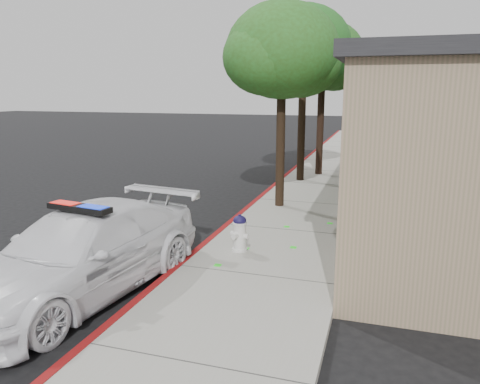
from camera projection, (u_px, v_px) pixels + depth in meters
name	position (u px, v px, depth m)	size (l,w,h in m)	color
ground	(176.00, 272.00, 9.14)	(120.00, 120.00, 0.00)	black
sidewalk	(286.00, 232.00, 11.45)	(3.20, 60.00, 0.15)	gray
red_curb	(227.00, 227.00, 11.90)	(0.14, 60.00, 0.16)	maroon
clapboard_building	(475.00, 134.00, 15.11)	(7.30, 20.89, 4.24)	#967B62
police_car	(83.00, 252.00, 8.07)	(2.85, 5.43, 1.62)	white
fire_hydrant	(240.00, 233.00, 9.82)	(0.46, 0.40, 0.81)	silver
street_tree_near	(283.00, 55.00, 12.89)	(3.23, 3.22, 5.86)	black
street_tree_mid	(304.00, 49.00, 16.79)	(3.40, 3.52, 6.49)	black
street_tree_far	(324.00, 59.00, 18.05)	(3.27, 3.37, 6.12)	black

